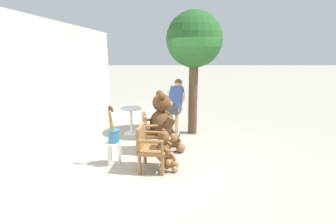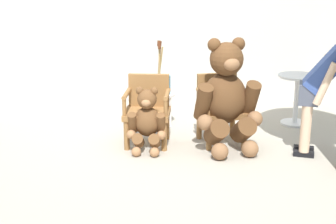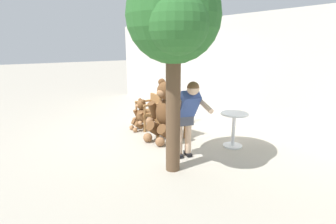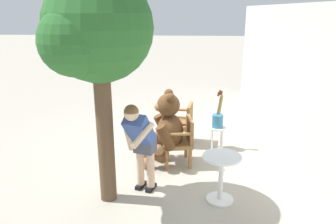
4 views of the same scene
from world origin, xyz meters
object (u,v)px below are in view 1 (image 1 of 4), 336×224
object	(u,v)px
teddy_bear_small	(165,150)
white_stool	(114,147)
wooden_chair_right	(152,131)
patio_tree	(195,42)
wooden_chair_left	(150,146)
round_side_table	(131,118)
teddy_bear_large	(164,122)
brush_bucket	(114,134)
person_visitor	(175,103)

from	to	relation	value
teddy_bear_small	white_stool	size ratio (longest dim) A/B	1.72
wooden_chair_right	patio_tree	distance (m)	2.58
wooden_chair_left	round_side_table	distance (m)	2.22
wooden_chair_right	teddy_bear_small	xyz separation A→B (m)	(-0.94, -0.28, -0.08)
white_stool	round_side_table	xyz separation A→B (m)	(1.90, -0.09, 0.09)
teddy_bear_large	white_stool	xyz separation A→B (m)	(-0.72, 0.97, -0.31)
teddy_bear_small	brush_bucket	world-z (taller)	brush_bucket
wooden_chair_left	brush_bucket	bearing A→B (deg)	72.68
teddy_bear_small	brush_bucket	size ratio (longest dim) A/B	1.05
teddy_bear_small	teddy_bear_large	bearing A→B (deg)	1.79
brush_bucket	patio_tree	distance (m)	3.23
wooden_chair_right	teddy_bear_small	bearing A→B (deg)	-163.23
person_visitor	wooden_chair_right	bearing A→B (deg)	152.74
teddy_bear_small	patio_tree	xyz separation A→B (m)	(2.25, -0.78, 2.02)
brush_bucket	wooden_chair_left	bearing A→B (deg)	-107.32
person_visitor	white_stool	distance (m)	2.24
wooden_chair_right	teddy_bear_large	xyz separation A→B (m)	(0.02, -0.25, 0.20)
wooden_chair_left	white_stool	distance (m)	0.76
brush_bucket	round_side_table	world-z (taller)	brush_bucket
teddy_bear_small	person_visitor	distance (m)	2.09
teddy_bear_large	wooden_chair_right	bearing A→B (deg)	95.03
brush_bucket	patio_tree	world-z (taller)	patio_tree
patio_tree	wooden_chair_right	bearing A→B (deg)	141.08
wooden_chair_left	patio_tree	world-z (taller)	patio_tree
wooden_chair_right	teddy_bear_large	distance (m)	0.33
teddy_bear_large	round_side_table	xyz separation A→B (m)	(1.18, 0.88, -0.22)
wooden_chair_left	brush_bucket	size ratio (longest dim) A/B	1.15
wooden_chair_left	wooden_chair_right	world-z (taller)	same
teddy_bear_small	white_stool	world-z (taller)	teddy_bear_small
wooden_chair_right	brush_bucket	bearing A→B (deg)	134.29
round_side_table	patio_tree	xyz separation A→B (m)	(0.11, -1.69, 1.96)
white_stool	round_side_table	world-z (taller)	round_side_table
teddy_bear_large	patio_tree	world-z (taller)	patio_tree
wooden_chair_left	round_side_table	world-z (taller)	wooden_chair_left
wooden_chair_right	person_visitor	size ratio (longest dim) A/B	0.58
person_visitor	white_stool	size ratio (longest dim) A/B	3.21
teddy_bear_large	teddy_bear_small	bearing A→B (deg)	-178.21
teddy_bear_large	person_visitor	size ratio (longest dim) A/B	0.92
brush_bucket	round_side_table	size ratio (longest dim) A/B	1.04
white_stool	patio_tree	size ratio (longest dim) A/B	0.14
wooden_chair_left	teddy_bear_large	bearing A→B (deg)	-14.97
person_visitor	patio_tree	bearing A→B (deg)	-64.80
wooden_chair_left	wooden_chair_right	distance (m)	0.93
teddy_bear_large	round_side_table	size ratio (longest dim) A/B	1.89
wooden_chair_right	patio_tree	size ratio (longest dim) A/B	0.27
wooden_chair_left	person_visitor	xyz separation A→B (m)	(2.00, -0.55, 0.43)
wooden_chair_left	wooden_chair_right	size ratio (longest dim) A/B	1.00
round_side_table	person_visitor	bearing A→B (deg)	-96.14
brush_bucket	patio_tree	bearing A→B (deg)	-41.45
wooden_chair_right	brush_bucket	world-z (taller)	brush_bucket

